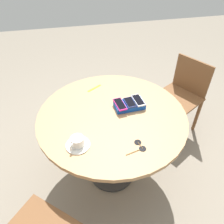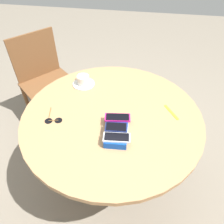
{
  "view_description": "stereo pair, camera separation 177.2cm",
  "coord_description": "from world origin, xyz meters",
  "px_view_note": "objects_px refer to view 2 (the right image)",
  "views": [
    {
      "loc": [
        0.25,
        1.16,
        1.78
      ],
      "look_at": [
        0.0,
        0.0,
        0.76
      ],
      "focal_mm": 35.0,
      "sensor_mm": 36.0,
      "label": 1
    },
    {
      "loc": [
        -0.93,
        -0.15,
        1.64
      ],
      "look_at": [
        0.0,
        0.0,
        0.76
      ],
      "focal_mm": 35.0,
      "sensor_mm": 36.0,
      "label": 2
    }
  ],
  "objects_px": {
    "coffee_cup": "(83,79)",
    "phone_box": "(117,131)",
    "saucer": "(84,84)",
    "round_table": "(112,126)",
    "phone_magenta": "(118,118)",
    "phone_white": "(117,137)",
    "lanyard_strap": "(171,112)",
    "sunglasses": "(53,120)",
    "phone_navy": "(116,127)",
    "chair_near_window": "(47,81)"
  },
  "relations": [
    {
      "from": "phone_box",
      "to": "saucer",
      "type": "xyz_separation_m",
      "value": [
        0.41,
        0.29,
        -0.02
      ]
    },
    {
      "from": "phone_navy",
      "to": "lanyard_strap",
      "type": "xyz_separation_m",
      "value": [
        0.22,
        -0.31,
        -0.05
      ]
    },
    {
      "from": "round_table",
      "to": "phone_magenta",
      "type": "xyz_separation_m",
      "value": [
        -0.07,
        -0.04,
        0.15
      ]
    },
    {
      "from": "lanyard_strap",
      "to": "sunglasses",
      "type": "relative_size",
      "value": 1.03
    },
    {
      "from": "round_table",
      "to": "phone_white",
      "type": "distance_m",
      "value": 0.27
    },
    {
      "from": "phone_navy",
      "to": "round_table",
      "type": "bearing_deg",
      "value": 17.59
    },
    {
      "from": "phone_box",
      "to": "phone_magenta",
      "type": "relative_size",
      "value": 1.51
    },
    {
      "from": "sunglasses",
      "to": "phone_magenta",
      "type": "bearing_deg",
      "value": -84.95
    },
    {
      "from": "phone_box",
      "to": "phone_white",
      "type": "xyz_separation_m",
      "value": [
        -0.07,
        -0.01,
        0.03
      ]
    },
    {
      "from": "phone_box",
      "to": "sunglasses",
      "type": "height_order",
      "value": "phone_box"
    },
    {
      "from": "round_table",
      "to": "saucer",
      "type": "height_order",
      "value": "saucer"
    },
    {
      "from": "round_table",
      "to": "phone_box",
      "type": "xyz_separation_m",
      "value": [
        -0.14,
        -0.05,
        0.12
      ]
    },
    {
      "from": "phone_box",
      "to": "phone_white",
      "type": "distance_m",
      "value": 0.08
    },
    {
      "from": "phone_navy",
      "to": "sunglasses",
      "type": "xyz_separation_m",
      "value": [
        0.04,
        0.38,
        -0.05
      ]
    },
    {
      "from": "lanyard_strap",
      "to": "chair_near_window",
      "type": "xyz_separation_m",
      "value": [
        0.54,
        1.07,
        -0.27
      ]
    },
    {
      "from": "phone_magenta",
      "to": "coffee_cup",
      "type": "bearing_deg",
      "value": 40.45
    },
    {
      "from": "round_table",
      "to": "phone_white",
      "type": "bearing_deg",
      "value": -164.49
    },
    {
      "from": "coffee_cup",
      "to": "chair_near_window",
      "type": "distance_m",
      "value": 0.66
    },
    {
      "from": "saucer",
      "to": "chair_near_window",
      "type": "xyz_separation_m",
      "value": [
        0.35,
        0.47,
        -0.27
      ]
    },
    {
      "from": "phone_magenta",
      "to": "coffee_cup",
      "type": "relative_size",
      "value": 1.53
    },
    {
      "from": "phone_box",
      "to": "coffee_cup",
      "type": "height_order",
      "value": "coffee_cup"
    },
    {
      "from": "lanyard_strap",
      "to": "sunglasses",
      "type": "distance_m",
      "value": 0.71
    },
    {
      "from": "saucer",
      "to": "coffee_cup",
      "type": "bearing_deg",
      "value": 47.65
    },
    {
      "from": "coffee_cup",
      "to": "phone_box",
      "type": "bearing_deg",
      "value": -144.47
    },
    {
      "from": "saucer",
      "to": "sunglasses",
      "type": "relative_size",
      "value": 1.13
    },
    {
      "from": "phone_box",
      "to": "phone_white",
      "type": "bearing_deg",
      "value": -172.05
    },
    {
      "from": "phone_magenta",
      "to": "saucer",
      "type": "relative_size",
      "value": 0.98
    },
    {
      "from": "phone_navy",
      "to": "phone_box",
      "type": "bearing_deg",
      "value": -73.55
    },
    {
      "from": "phone_white",
      "to": "lanyard_strap",
      "type": "xyz_separation_m",
      "value": [
        0.29,
        -0.29,
        -0.05
      ]
    },
    {
      "from": "phone_navy",
      "to": "phone_magenta",
      "type": "distance_m",
      "value": 0.08
    },
    {
      "from": "phone_magenta",
      "to": "round_table",
      "type": "bearing_deg",
      "value": 31.93
    },
    {
      "from": "lanyard_strap",
      "to": "chair_near_window",
      "type": "relative_size",
      "value": 0.16
    },
    {
      "from": "phone_magenta",
      "to": "lanyard_strap",
      "type": "relative_size",
      "value": 1.08
    },
    {
      "from": "phone_magenta",
      "to": "coffee_cup",
      "type": "distance_m",
      "value": 0.45
    },
    {
      "from": "round_table",
      "to": "sunglasses",
      "type": "bearing_deg",
      "value": 107.01
    },
    {
      "from": "phone_box",
      "to": "chair_near_window",
      "type": "bearing_deg",
      "value": 45.01
    },
    {
      "from": "lanyard_strap",
      "to": "phone_magenta",
      "type": "bearing_deg",
      "value": 114.97
    },
    {
      "from": "phone_white",
      "to": "coffee_cup",
      "type": "bearing_deg",
      "value": 32.29
    },
    {
      "from": "phone_box",
      "to": "chair_near_window",
      "type": "relative_size",
      "value": 0.26
    },
    {
      "from": "saucer",
      "to": "lanyard_strap",
      "type": "bearing_deg",
      "value": -107.97
    },
    {
      "from": "phone_navy",
      "to": "sunglasses",
      "type": "distance_m",
      "value": 0.38
    },
    {
      "from": "round_table",
      "to": "saucer",
      "type": "xyz_separation_m",
      "value": [
        0.27,
        0.24,
        0.1
      ]
    },
    {
      "from": "phone_magenta",
      "to": "lanyard_strap",
      "type": "xyz_separation_m",
      "value": [
        0.14,
        -0.31,
        -0.05
      ]
    },
    {
      "from": "phone_white",
      "to": "lanyard_strap",
      "type": "height_order",
      "value": "phone_white"
    },
    {
      "from": "phone_box",
      "to": "phone_magenta",
      "type": "height_order",
      "value": "phone_magenta"
    },
    {
      "from": "saucer",
      "to": "coffee_cup",
      "type": "height_order",
      "value": "coffee_cup"
    },
    {
      "from": "round_table",
      "to": "phone_box",
      "type": "relative_size",
      "value": 4.79
    },
    {
      "from": "phone_box",
      "to": "lanyard_strap",
      "type": "bearing_deg",
      "value": -54.08
    },
    {
      "from": "phone_box",
      "to": "lanyard_strap",
      "type": "distance_m",
      "value": 0.37
    },
    {
      "from": "coffee_cup",
      "to": "saucer",
      "type": "bearing_deg",
      "value": -132.35
    }
  ]
}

